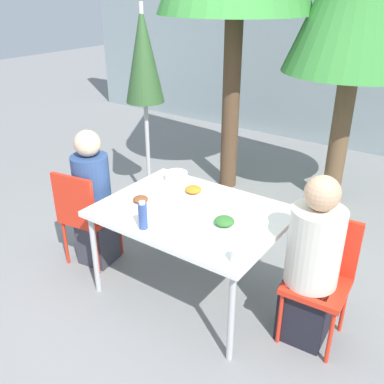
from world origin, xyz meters
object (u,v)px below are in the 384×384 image
at_px(person_right, 312,266).
at_px(drinking_cup, 237,256).
at_px(closed_umbrella, 144,63).
at_px(person_left, 94,202).
at_px(bottle, 143,216).
at_px(chair_left, 84,211).
at_px(salad_bowl, 176,176).
at_px(chair_right, 322,270).

bearing_deg(person_right, drinking_cup, 49.77).
xyz_separation_m(person_right, closed_umbrella, (-2.21, 0.95, 0.97)).
distance_m(person_left, person_right, 1.86).
distance_m(bottle, drinking_cup, 0.73).
distance_m(person_left, closed_umbrella, 1.53).
xyz_separation_m(bottle, drinking_cup, (0.72, 0.02, -0.06)).
distance_m(chair_left, person_right, 1.91).
xyz_separation_m(drinking_cup, salad_bowl, (-1.03, 0.76, -0.01)).
relative_size(chair_left, person_right, 0.72).
relative_size(chair_right, drinking_cup, 10.29).
relative_size(person_left, chair_right, 1.38).
xyz_separation_m(chair_right, drinking_cup, (-0.37, -0.52, 0.26)).
xyz_separation_m(closed_umbrella, bottle, (1.16, -1.41, -0.72)).
height_order(person_left, bottle, person_left).
relative_size(chair_right, bottle, 4.31).
distance_m(chair_right, person_right, 0.11).
relative_size(closed_umbrella, salad_bowl, 10.77).
bearing_deg(chair_left, bottle, -20.67).
bearing_deg(closed_umbrella, chair_left, -75.16).
xyz_separation_m(chair_left, closed_umbrella, (-0.32, 1.22, 1.03)).
xyz_separation_m(chair_right, bottle, (-1.10, -0.54, 0.31)).
distance_m(chair_left, closed_umbrella, 1.63).
distance_m(person_right, salad_bowl, 1.41).
bearing_deg(chair_right, closed_umbrella, -24.20).
bearing_deg(closed_umbrella, person_right, -23.20).
height_order(chair_left, closed_umbrella, closed_umbrella).
distance_m(chair_right, drinking_cup, 0.69).
distance_m(person_left, salad_bowl, 0.73).
bearing_deg(closed_umbrella, drinking_cup, -36.20).
bearing_deg(person_right, closed_umbrella, -26.43).
distance_m(chair_right, bottle, 1.26).
distance_m(chair_left, chair_right, 1.97).
relative_size(person_left, salad_bowl, 6.23).
distance_m(chair_right, closed_umbrella, 2.63).
relative_size(closed_umbrella, drinking_cup, 24.49).
height_order(person_right, drinking_cup, person_right).
relative_size(bottle, drinking_cup, 2.39).
distance_m(closed_umbrella, drinking_cup, 2.46).
bearing_deg(chair_left, person_right, 0.01).
bearing_deg(person_left, bottle, -26.93).
bearing_deg(salad_bowl, person_right, -13.54).
relative_size(chair_right, person_right, 0.72).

